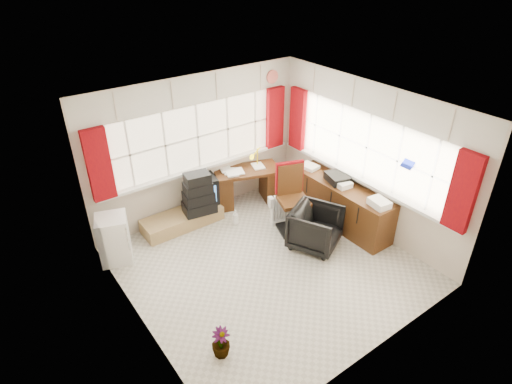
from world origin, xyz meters
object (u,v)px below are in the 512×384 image
desk_lamp (257,153)px  credenza (340,203)px  desk (247,184)px  crt_tv (201,190)px  radiator (281,211)px  office_chair (316,228)px  task_chair (291,194)px  tv_bench (183,220)px  mini_fridge (114,239)px

desk_lamp → credenza: bearing=-66.8°
desk → credenza: bearing=-59.2°
desk → crt_tv: size_ratio=2.10×
radiator → crt_tv: 1.47m
credenza → office_chair: bearing=-163.1°
office_chair → credenza: 0.84m
radiator → task_chair: bearing=-67.6°
office_chair → tv_bench: 2.31m
office_chair → tv_bench: office_chair is taller
crt_tv → mini_fridge: mini_fridge is taller
desk → desk_lamp: (0.25, 0.01, 0.57)m
desk_lamp → credenza: size_ratio=0.19×
radiator → credenza: credenza is taller
desk_lamp → office_chair: 1.89m
desk → office_chair: 1.77m
credenza → tv_bench: credenza is taller
credenza → tv_bench: (-2.28, 1.52, -0.26)m
tv_bench → mini_fridge: (-1.25, -0.21, 0.26)m
radiator → tv_bench: 1.72m
task_chair → crt_tv: 1.62m
desk → office_chair: size_ratio=1.75×
desk_lamp → crt_tv: 1.24m
desk → task_chair: (0.15, -1.09, 0.24)m
office_chair → credenza: credenza is taller
desk → task_chair: bearing=-82.3°
credenza → tv_bench: bearing=146.3°
tv_bench → radiator: bearing=-32.4°
mini_fridge → crt_tv: bearing=11.5°
radiator → credenza: bearing=-36.0°
radiator → credenza: 1.04m
desk_lamp → mini_fridge: (-2.87, -0.22, -0.56)m
radiator → tv_bench: size_ratio=0.39×
tv_bench → office_chair: bearing=-50.2°
credenza → tv_bench: size_ratio=1.43×
desk_lamp → tv_bench: 1.82m
desk_lamp → tv_bench: desk_lamp is taller
desk → tv_bench: size_ratio=0.94×
crt_tv → desk_lamp: bearing=-6.5°
crt_tv → mini_fridge: size_ratio=0.81×
desk_lamp → tv_bench: bearing=-179.5°
desk → mini_fridge: bearing=-175.4°
credenza → crt_tv: bearing=137.4°
desk_lamp → radiator: size_ratio=0.69×
credenza → tv_bench: 2.75m
credenza → desk_lamp: bearing=113.2°
task_chair → office_chair: (-0.05, -0.68, -0.28)m
credenza → desk: bearing=120.8°
desk_lamp → task_chair: 1.15m
radiator → mini_fridge: size_ratio=0.70×
task_chair → credenza: bearing=-29.5°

